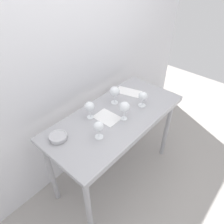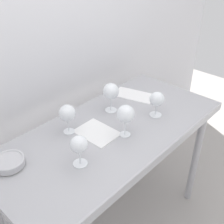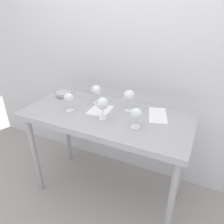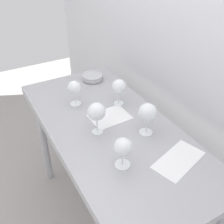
{
  "view_description": "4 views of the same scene",
  "coord_description": "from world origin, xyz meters",
  "views": [
    {
      "loc": [
        -1.16,
        -0.98,
        2.14
      ],
      "look_at": [
        -0.02,
        0.03,
        0.93
      ],
      "focal_mm": 33.62,
      "sensor_mm": 36.0,
      "label": 1
    },
    {
      "loc": [
        -0.94,
        -0.87,
        1.83
      ],
      "look_at": [
        0.06,
        0.04,
        0.97
      ],
      "focal_mm": 45.04,
      "sensor_mm": 36.0,
      "label": 2
    },
    {
      "loc": [
        0.71,
        -1.41,
        1.75
      ],
      "look_at": [
        0.07,
        -0.05,
        0.95
      ],
      "focal_mm": 34.49,
      "sensor_mm": 36.0,
      "label": 3
    },
    {
      "loc": [
        1.04,
        -0.58,
        1.83
      ],
      "look_at": [
        -0.02,
        0.02,
        0.98
      ],
      "focal_mm": 43.14,
      "sensor_mm": 36.0,
      "label": 4
    }
  ],
  "objects": [
    {
      "name": "tasting_sheet_upper",
      "position": [
        0.39,
        0.15,
        0.9
      ],
      "size": [
        0.21,
        0.3,
        0.0
      ],
      "primitive_type": "cube",
      "rotation": [
        0.0,
        0.0,
        0.3
      ],
      "color": "white",
      "rests_on": "steel_counter"
    },
    {
      "name": "wine_glass_near_left",
      "position": [
        -0.31,
        -0.09,
        1.01
      ],
      "size": [
        0.08,
        0.08,
        0.16
      ],
      "color": "white",
      "rests_on": "steel_counter"
    },
    {
      "name": "steel_counter",
      "position": [
        0.0,
        -0.01,
        0.79
      ],
      "size": [
        1.4,
        0.65,
        0.9
      ],
      "color": "#A2A2A7",
      "rests_on": "ground_plane"
    },
    {
      "name": "tasting_bowl",
      "position": [
        -0.55,
        0.15,
        0.92
      ],
      "size": [
        0.15,
        0.15,
        0.04
      ],
      "color": "#DBCC66",
      "rests_on": "steel_counter"
    },
    {
      "name": "wine_glass_near_right",
      "position": [
        0.29,
        -0.1,
        1.01
      ],
      "size": [
        0.09,
        0.09,
        0.16
      ],
      "color": "white",
      "rests_on": "steel_counter"
    },
    {
      "name": "wine_glass_near_center",
      "position": [
        0.01,
        -0.09,
        1.03
      ],
      "size": [
        0.1,
        0.1,
        0.18
      ],
      "color": "white",
      "rests_on": "steel_counter"
    },
    {
      "name": "wine_glass_far_left",
      "position": [
        -0.18,
        0.15,
        1.02
      ],
      "size": [
        0.09,
        0.09,
        0.17
      ],
      "color": "white",
      "rests_on": "steel_counter"
    },
    {
      "name": "tasting_sheet_lower",
      "position": [
        -0.08,
        0.03,
        0.9
      ],
      "size": [
        0.18,
        0.23,
        0.0
      ],
      "primitive_type": "cube",
      "rotation": [
        0.0,
        0.0,
        0.02
      ],
      "color": "white",
      "rests_on": "steel_counter"
    },
    {
      "name": "back_wall",
      "position": [
        0.0,
        0.49,
        1.3
      ],
      "size": [
        3.8,
        0.04,
        2.6
      ],
      "primitive_type": "cube",
      "color": "silver",
      "rests_on": "ground_plane"
    },
    {
      "name": "ground_plane",
      "position": [
        0.0,
        0.0,
        0.0
      ],
      "size": [
        6.0,
        6.0,
        0.0
      ],
      "primitive_type": "plane",
      "color": "#9E9994"
    },
    {
      "name": "wine_glass_far_right",
      "position": [
        0.14,
        0.14,
        1.03
      ],
      "size": [
        0.1,
        0.1,
        0.18
      ],
      "color": "white",
      "rests_on": "steel_counter"
    }
  ]
}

